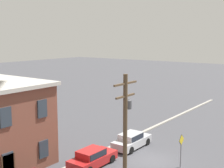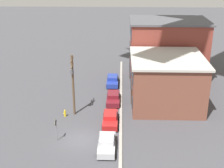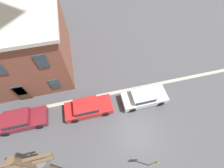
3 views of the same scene
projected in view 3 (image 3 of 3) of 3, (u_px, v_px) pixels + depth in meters
The scene contains 8 objects.
ground_plane at pixel (137, 134), 13.46m from camera, with size 200.00×200.00×0.00m, color #424247.
kerb_strip at pixel (124, 91), 15.77m from camera, with size 56.00×0.36×0.16m, color #9E998E.
apartment_midblock at pixel (15, 42), 14.98m from camera, with size 10.26×9.77×6.81m.
car_maroon at pixel (20, 120), 13.39m from camera, with size 4.40×1.92×1.43m.
car_red at pixel (88, 107), 14.04m from camera, with size 4.40×1.92×1.43m.
car_silver at pixel (144, 97), 14.63m from camera, with size 4.40×1.92×1.43m.
caution_sign at pixel (154, 163), 10.57m from camera, with size 0.89×0.08×2.73m.
utility_pole at pixel (48, 167), 8.04m from camera, with size 2.40×0.44×8.07m.
Camera 3 is at (-3.02, -2.94, 13.73)m, focal length 24.00 mm.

